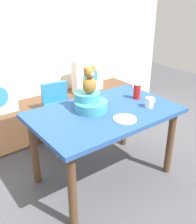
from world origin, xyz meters
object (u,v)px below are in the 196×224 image
object	(u,v)px
pillow_floral_right	(88,75)
dining_table	(104,121)
teddy_bear	(89,81)
ketchup_bottle	(137,90)
highchair	(59,108)
infant_seat_teal	(90,103)
dinner_plate_near	(125,119)
coffee_mug	(150,102)

from	to	relation	value
pillow_floral_right	dining_table	bearing A→B (deg)	-118.23
dining_table	teddy_bear	world-z (taller)	teddy_bear
dining_table	ketchup_bottle	xyz separation A→B (m)	(0.44, 0.04, 0.19)
highchair	infant_seat_teal	xyz separation A→B (m)	(-0.02, -0.64, 0.29)
dining_table	ketchup_bottle	world-z (taller)	ketchup_bottle
ketchup_bottle	dinner_plate_near	distance (m)	0.51
pillow_floral_right	dinner_plate_near	distance (m)	1.53
dining_table	highchair	xyz separation A→B (m)	(-0.07, 0.74, -0.11)
dining_table	coffee_mug	world-z (taller)	coffee_mug
infant_seat_teal	dinner_plate_near	bearing A→B (deg)	-71.29
dining_table	teddy_bear	size ratio (longest dim) A/B	5.33
infant_seat_teal	ketchup_bottle	bearing A→B (deg)	-6.63
ketchup_bottle	coffee_mug	bearing A→B (deg)	-104.02
pillow_floral_right	infant_seat_teal	world-z (taller)	same
dinner_plate_near	highchair	bearing A→B (deg)	95.47
pillow_floral_right	dinner_plate_near	bearing A→B (deg)	-113.09
dining_table	dinner_plate_near	bearing A→B (deg)	-84.72
dinner_plate_near	coffee_mug	bearing A→B (deg)	8.88
pillow_floral_right	dining_table	size ratio (longest dim) A/B	0.33
coffee_mug	dining_table	bearing A→B (deg)	153.86
infant_seat_teal	pillow_floral_right	bearing A→B (deg)	55.92
dining_table	dinner_plate_near	world-z (taller)	dinner_plate_near
infant_seat_teal	dinner_plate_near	size ratio (longest dim) A/B	1.65
teddy_bear	dinner_plate_near	distance (m)	0.45
dining_table	coffee_mug	distance (m)	0.46
pillow_floral_right	coffee_mug	size ratio (longest dim) A/B	3.67
highchair	coffee_mug	world-z (taller)	coffee_mug
pillow_floral_right	ketchup_bottle	bearing A→B (deg)	-99.03
dinner_plate_near	teddy_bear	bearing A→B (deg)	108.74
highchair	teddy_bear	bearing A→B (deg)	-92.01
teddy_bear	dining_table	bearing A→B (deg)	-46.32
ketchup_bottle	dinner_plate_near	world-z (taller)	ketchup_bottle
highchair	infant_seat_teal	world-z (taller)	infant_seat_teal
highchair	dinner_plate_near	xyz separation A→B (m)	(0.09, -0.99, 0.22)
dining_table	highchair	bearing A→B (deg)	95.54
dinner_plate_near	pillow_floral_right	bearing A→B (deg)	66.91
highchair	ketchup_bottle	distance (m)	0.92
highchair	ketchup_bottle	bearing A→B (deg)	-53.82
pillow_floral_right	teddy_bear	bearing A→B (deg)	-124.07
teddy_bear	dinner_plate_near	xyz separation A→B (m)	(0.12, -0.35, -0.27)
highchair	pillow_floral_right	bearing A→B (deg)	30.97
coffee_mug	dinner_plate_near	size ratio (longest dim) A/B	0.60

